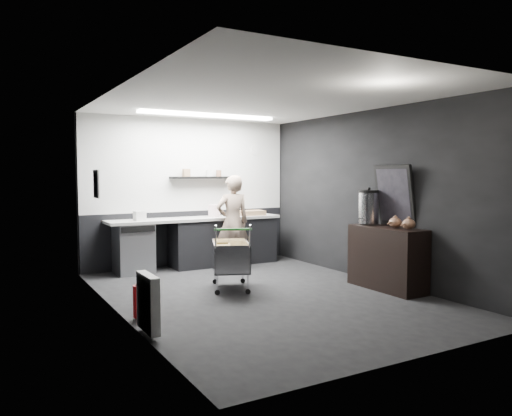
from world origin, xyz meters
TOP-DOWN VIEW (x-y plane):
  - floor at (0.00, 0.00)m, footprint 5.50×5.50m
  - ceiling at (0.00, 0.00)m, footprint 5.50×5.50m
  - wall_back at (0.00, 2.75)m, footprint 5.50×0.00m
  - wall_front at (0.00, -2.75)m, footprint 5.50×0.00m
  - wall_left at (-2.00, 0.00)m, footprint 0.00×5.50m
  - wall_right at (2.00, 0.00)m, footprint 0.00×5.50m
  - kitchen_wall_panel at (0.00, 2.73)m, footprint 3.95×0.02m
  - dado_panel at (0.00, 2.73)m, footprint 3.95×0.02m
  - floating_shelf at (0.20, 2.62)m, footprint 1.20×0.22m
  - wall_clock at (1.40, 2.72)m, footprint 0.20×0.03m
  - poster at (-1.98, 1.30)m, footprint 0.02×0.30m
  - poster_red_band at (-1.98, 1.30)m, footprint 0.02×0.22m
  - radiator at (-1.94, -0.90)m, footprint 0.10×0.50m
  - ceiling_strip at (0.00, 1.85)m, footprint 2.40×0.20m
  - prep_counter at (0.14, 2.42)m, footprint 3.20×0.61m
  - person at (0.51, 1.97)m, footprint 0.65×0.46m
  - shopping_cart at (-0.24, 0.57)m, footprint 0.81×1.05m
  - sideboard at (1.76, -0.54)m, footprint 0.52×1.22m
  - fire_extinguisher at (-1.85, -0.26)m, footprint 0.14×0.14m
  - cardboard_box at (1.12, 2.37)m, footprint 0.49×0.39m
  - pink_tub at (0.36, 2.42)m, footprint 0.22×0.22m
  - white_container at (-1.05, 2.37)m, footprint 0.20×0.16m

SIDE VIEW (x-z plane):
  - floor at x=0.00m, z-range 0.00..0.00m
  - fire_extinguisher at x=-1.85m, z-range -0.01..0.46m
  - radiator at x=-1.94m, z-range 0.05..0.65m
  - shopping_cart at x=-0.24m, z-range -0.02..0.92m
  - prep_counter at x=0.14m, z-range 0.01..0.91m
  - dado_panel at x=0.00m, z-range 0.00..1.00m
  - sideboard at x=1.76m, z-range -0.33..1.49m
  - person at x=0.51m, z-range 0.00..1.67m
  - cardboard_box at x=1.12m, z-range 0.90..0.99m
  - white_container at x=-1.05m, z-range 0.90..1.06m
  - pink_tub at x=0.36m, z-range 0.90..1.12m
  - wall_back at x=0.00m, z-range -1.40..4.10m
  - wall_front at x=0.00m, z-range -1.40..4.10m
  - wall_left at x=-2.00m, z-range -1.40..4.10m
  - wall_right at x=2.00m, z-range -1.40..4.10m
  - poster at x=-1.98m, z-range 1.35..1.75m
  - floating_shelf at x=0.20m, z-range 1.60..1.64m
  - poster_red_band at x=-1.98m, z-range 1.57..1.67m
  - kitchen_wall_panel at x=0.00m, z-range 1.00..2.70m
  - wall_clock at x=1.40m, z-range 2.05..2.25m
  - ceiling_strip at x=0.00m, z-range 2.65..2.69m
  - ceiling at x=0.00m, z-range 2.70..2.70m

